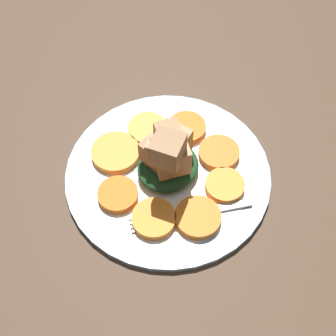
{
  "coord_description": "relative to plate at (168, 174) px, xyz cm",
  "views": [
    {
      "loc": [
        -22.34,
        -30.29,
        60.99
      ],
      "look_at": [
        0.0,
        0.0,
        4.1
      ],
      "focal_mm": 50.0,
      "sensor_mm": 36.0,
      "label": 1
    }
  ],
  "objects": [
    {
      "name": "center_pile",
      "position": [
        -0.13,
        0.06,
        4.83
      ],
      "size": [
        9.27,
        8.71,
        10.69
      ],
      "color": "#1E4723",
      "rests_on": "plate"
    },
    {
      "name": "carrot_slice_5",
      "position": [
        4.95,
        -7.03,
        1.14
      ],
      "size": [
        5.69,
        5.69,
        1.11
      ],
      "primitive_type": "cylinder",
      "color": "orange",
      "rests_on": "plate"
    },
    {
      "name": "carrot_slice_1",
      "position": [
        -4.53,
        7.18,
        1.14
      ],
      "size": [
        7.3,
        7.3,
        1.11
      ],
      "primitive_type": "cylinder",
      "color": "orange",
      "rests_on": "plate"
    },
    {
      "name": "carrot_slice_4",
      "position": [
        -1.34,
        -8.75,
        1.14
      ],
      "size": [
        6.42,
        6.42,
        1.11
      ],
      "primitive_type": "cylinder",
      "color": "orange",
      "rests_on": "plate"
    },
    {
      "name": "carrot_slice_0",
      "position": [
        1.94,
        8.0,
        1.14
      ],
      "size": [
        6.1,
        6.1,
        1.11
      ],
      "primitive_type": "cylinder",
      "color": "#F9963A",
      "rests_on": "plate"
    },
    {
      "name": "carrot_slice_7",
      "position": [
        6.98,
        4.57,
        1.14
      ],
      "size": [
        6.01,
        6.01,
        1.11
      ],
      "primitive_type": "cylinder",
      "color": "orange",
      "rests_on": "plate"
    },
    {
      "name": "fork",
      "position": [
        -1.98,
        -7.47,
        0.78
      ],
      "size": [
        16.52,
        8.72,
        0.4
      ],
      "rotation": [
        0.0,
        0.0,
        -0.43
      ],
      "color": "#B2B2B7",
      "rests_on": "plate"
    },
    {
      "name": "table_slab",
      "position": [
        0.0,
        0.0,
        -1.52
      ],
      "size": [
        120.0,
        120.0,
        2.0
      ],
      "primitive_type": "cube",
      "color": "#4C3828",
      "rests_on": "ground"
    },
    {
      "name": "carrot_slice_3",
      "position": [
        -6.34,
        -5.31,
        1.14
      ],
      "size": [
        6.15,
        6.15,
        1.11
      ],
      "primitive_type": "cylinder",
      "color": "orange",
      "rests_on": "plate"
    },
    {
      "name": "carrot_slice_2",
      "position": [
        -8.23,
        0.82,
        1.14
      ],
      "size": [
        5.8,
        5.8,
        1.11
      ],
      "primitive_type": "cylinder",
      "color": "#D45F12",
      "rests_on": "plate"
    },
    {
      "name": "carrot_slice_6",
      "position": [
        7.96,
        -2.11,
        1.14
      ],
      "size": [
        6.18,
        6.18,
        1.11
      ],
      "primitive_type": "cylinder",
      "color": "orange",
      "rests_on": "plate"
    },
    {
      "name": "plate",
      "position": [
        0.0,
        0.0,
        0.0
      ],
      "size": [
        30.4,
        30.4,
        1.05
      ],
      "color": "#99B7D1",
      "rests_on": "table_slab"
    }
  ]
}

